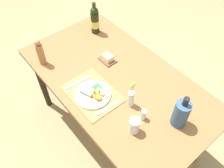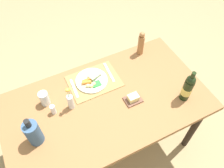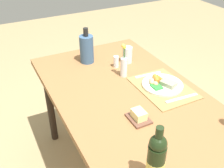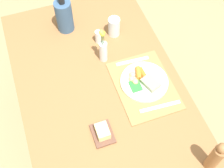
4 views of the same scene
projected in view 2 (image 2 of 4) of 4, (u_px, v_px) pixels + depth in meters
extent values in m
plane|color=tan|center=(108.00, 143.00, 2.36)|extent=(8.00, 8.00, 0.00)
cube|color=#93633A|center=(106.00, 104.00, 1.76)|extent=(1.56, 0.87, 0.04)
cylinder|color=black|center=(152.00, 73.00, 2.46)|extent=(0.06, 0.06, 0.74)
cylinder|color=black|center=(20.00, 126.00, 2.08)|extent=(0.06, 0.06, 0.74)
cylinder|color=black|center=(194.00, 127.00, 2.07)|extent=(0.06, 0.06, 0.74)
cube|color=olive|center=(94.00, 81.00, 1.87)|extent=(0.41, 0.30, 0.01)
cylinder|color=white|center=(92.00, 80.00, 1.86)|extent=(0.26, 0.26, 0.01)
cube|color=gray|center=(94.00, 76.00, 1.86)|extent=(0.11, 0.09, 0.03)
cylinder|color=orange|center=(87.00, 80.00, 1.84)|extent=(0.07, 0.03, 0.03)
cylinder|color=orange|center=(87.00, 82.00, 1.82)|extent=(0.08, 0.05, 0.03)
ellipsoid|color=#CCC377|center=(93.00, 84.00, 1.81)|extent=(0.04, 0.03, 0.03)
ellipsoid|color=#D9BE7A|center=(91.00, 86.00, 1.80)|extent=(0.04, 0.03, 0.02)
ellipsoid|color=#D7BD79|center=(88.00, 86.00, 1.80)|extent=(0.04, 0.03, 0.03)
cube|color=green|center=(97.00, 84.00, 1.82)|extent=(0.07, 0.06, 0.01)
cube|color=silver|center=(109.00, 72.00, 1.92)|extent=(0.03, 0.22, 0.00)
cube|color=silver|center=(74.00, 88.00, 1.82)|extent=(0.03, 0.19, 0.00)
cylinder|color=black|center=(187.00, 90.00, 1.70)|extent=(0.07, 0.07, 0.20)
sphere|color=black|center=(191.00, 80.00, 1.61)|extent=(0.07, 0.07, 0.07)
cylinder|color=black|center=(193.00, 76.00, 1.57)|extent=(0.03, 0.03, 0.07)
cylinder|color=#E8CF60|center=(186.00, 91.00, 1.71)|extent=(0.07, 0.07, 0.07)
cylinder|color=#39587B|center=(33.00, 133.00, 1.48)|extent=(0.10, 0.10, 0.20)
cylinder|color=black|center=(27.00, 123.00, 1.38)|extent=(0.04, 0.04, 0.06)
cube|color=brown|center=(133.00, 100.00, 1.76)|extent=(0.13, 0.10, 0.01)
cube|color=#F2E594|center=(133.00, 98.00, 1.73)|extent=(0.08, 0.06, 0.05)
cylinder|color=silver|center=(71.00, 102.00, 1.67)|extent=(0.05, 0.05, 0.13)
cylinder|color=#3F7233|center=(69.00, 98.00, 1.64)|extent=(0.00, 0.00, 0.22)
sphere|color=yellow|center=(67.00, 89.00, 1.56)|extent=(0.02, 0.02, 0.02)
cylinder|color=#3F7233|center=(71.00, 99.00, 1.64)|extent=(0.00, 0.00, 0.22)
sphere|color=#D0D832|center=(69.00, 90.00, 1.55)|extent=(0.02, 0.02, 0.02)
cylinder|color=#3F7233|center=(70.00, 99.00, 1.63)|extent=(0.00, 0.00, 0.22)
sphere|color=#F7B543|center=(67.00, 90.00, 1.54)|extent=(0.03, 0.03, 0.03)
cylinder|color=white|center=(53.00, 109.00, 1.66)|extent=(0.04, 0.04, 0.08)
cylinder|color=silver|center=(44.00, 98.00, 1.70)|extent=(0.07, 0.07, 0.12)
cylinder|color=#A9D9CE|center=(45.00, 100.00, 1.72)|extent=(0.06, 0.06, 0.07)
cylinder|color=#A16B3D|center=(141.00, 45.00, 2.00)|extent=(0.05, 0.05, 0.19)
sphere|color=#A16B3D|center=(142.00, 35.00, 1.90)|extent=(0.05, 0.05, 0.05)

